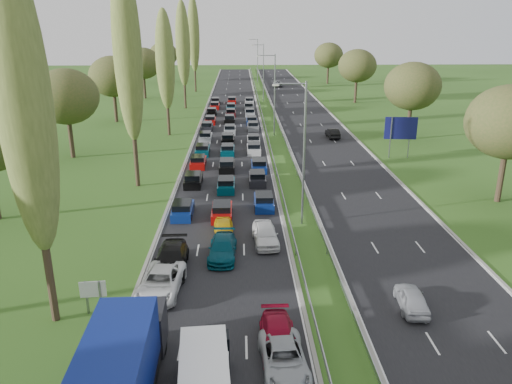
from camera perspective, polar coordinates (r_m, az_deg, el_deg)
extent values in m
plane|color=#2B5019|center=(78.26, 1.99, 6.78)|extent=(260.00, 260.00, 0.00)
cube|color=black|center=(80.54, -2.96, 7.11)|extent=(10.50, 215.00, 0.04)
cube|color=black|center=(81.41, 6.65, 7.14)|extent=(10.50, 215.00, 0.04)
cube|color=gray|center=(80.52, 1.05, 7.53)|extent=(0.06, 215.00, 0.32)
cube|color=gray|center=(80.67, 2.70, 7.53)|extent=(0.06, 215.00, 0.32)
cylinder|color=gray|center=(41.02, 5.50, 4.15)|extent=(0.18, 0.18, 12.00)
cylinder|color=gray|center=(75.25, 2.14, 10.93)|extent=(0.18, 0.18, 12.00)
cylinder|color=gray|center=(109.96, 0.86, 13.45)|extent=(0.18, 0.18, 12.00)
cylinder|color=gray|center=(144.82, 0.18, 14.75)|extent=(0.18, 0.18, 12.00)
cylinder|color=#2D2116|center=(30.35, -22.69, -7.57)|extent=(0.44, 0.44, 7.20)
ellipsoid|color=#57662B|center=(27.82, -24.97, 8.95)|extent=(2.80, 2.80, 16.00)
cylinder|color=#2D2116|center=(52.96, -13.63, 4.78)|extent=(0.44, 0.44, 7.92)
ellipsoid|color=#57662B|center=(51.56, -14.48, 15.27)|extent=(2.80, 2.80, 17.60)
cylinder|color=#2D2116|center=(77.24, -10.01, 8.80)|extent=(0.44, 0.44, 6.48)
ellipsoid|color=#57662B|center=(76.29, -10.35, 14.66)|extent=(2.80, 2.80, 14.40)
cylinder|color=#2D2116|center=(101.73, -8.13, 11.47)|extent=(0.44, 0.44, 7.20)
ellipsoid|color=#57662B|center=(101.00, -8.36, 16.42)|extent=(2.80, 2.80, 16.00)
cylinder|color=#2D2116|center=(126.42, -6.96, 13.09)|extent=(0.44, 0.44, 7.92)
ellipsoid|color=#57662B|center=(125.84, -7.14, 17.48)|extent=(2.80, 2.80, 17.60)
cylinder|color=#2D2116|center=(67.33, -20.37, 5.73)|extent=(0.56, 0.56, 4.84)
ellipsoid|color=#38471E|center=(66.44, -20.89, 10.16)|extent=(8.00, 8.00, 6.80)
cylinder|color=#2D2116|center=(90.02, -15.75, 9.25)|extent=(0.56, 0.56, 4.84)
ellipsoid|color=#38471E|center=(89.35, -16.06, 12.59)|extent=(8.00, 8.00, 6.80)
cylinder|color=#2D2116|center=(117.14, -12.61, 11.58)|extent=(0.56, 0.56, 4.84)
ellipsoid|color=#38471E|center=(116.63, -12.80, 14.15)|extent=(8.00, 8.00, 6.80)
cylinder|color=#2D2116|center=(148.54, -10.40, 13.17)|extent=(0.56, 0.56, 4.84)
ellipsoid|color=#38471E|center=(148.14, -10.52, 15.20)|extent=(8.00, 8.00, 6.80)
cylinder|color=#2D2116|center=(52.66, 26.21, 1.53)|extent=(0.56, 0.56, 4.84)
ellipsoid|color=#38471E|center=(51.51, 27.05, 7.14)|extent=(8.00, 8.00, 6.80)
cylinder|color=#2D2116|center=(76.79, 17.08, 7.57)|extent=(0.56, 0.56, 4.84)
ellipsoid|color=#38471E|center=(76.01, 17.46, 11.47)|extent=(8.00, 8.00, 6.80)
cylinder|color=#2D2116|center=(110.07, 11.32, 11.22)|extent=(0.56, 0.56, 4.84)
ellipsoid|color=#38471E|center=(109.53, 11.50, 13.96)|extent=(8.00, 8.00, 6.80)
cylinder|color=#2D2116|center=(144.17, 8.20, 13.12)|extent=(0.56, 0.56, 4.84)
ellipsoid|color=#38471E|center=(143.76, 8.30, 15.21)|extent=(8.00, 8.00, 6.80)
cube|color=navy|center=(44.75, -8.36, -2.19)|extent=(1.75, 4.00, 0.80)
cube|color=black|center=(53.05, -7.17, 1.25)|extent=(1.75, 4.00, 0.80)
cube|color=#A50C0A|center=(59.88, -6.62, 3.31)|extent=(1.75, 4.00, 0.80)
cube|color=#053F4C|center=(65.52, -6.12, 4.69)|extent=(1.75, 4.00, 0.80)
cube|color=#B2B7BC|center=(73.05, -5.78, 6.17)|extent=(1.75, 4.00, 0.80)
cube|color=black|center=(80.43, -5.60, 7.35)|extent=(1.75, 4.00, 0.80)
cube|color=#A50C0A|center=(85.78, -5.23, 8.08)|extent=(1.75, 4.00, 0.80)
cube|color=black|center=(93.71, -5.06, 9.00)|extent=(1.75, 4.00, 0.80)
cube|color=#A50C0A|center=(100.87, -4.72, 9.71)|extent=(1.75, 4.00, 0.80)
cube|color=black|center=(106.90, -4.65, 10.23)|extent=(1.75, 4.00, 0.80)
cube|color=#A50C0A|center=(44.06, -3.91, -2.37)|extent=(1.75, 4.00, 0.80)
cube|color=#053F4C|center=(51.14, -3.43, 0.69)|extent=(1.75, 4.00, 0.80)
cube|color=black|center=(58.00, -3.35, 2.90)|extent=(1.75, 4.00, 0.80)
cube|color=#053F4C|center=(65.18, -3.25, 4.69)|extent=(1.75, 4.00, 0.80)
cube|color=black|center=(71.57, -3.23, 5.98)|extent=(1.75, 4.00, 0.80)
cube|color=#B2B7BC|center=(77.79, -3.00, 7.02)|extent=(1.75, 4.00, 0.80)
cube|color=black|center=(86.44, -3.04, 8.22)|extent=(1.75, 4.00, 0.80)
cube|color=#590F14|center=(92.65, -2.89, 8.94)|extent=(1.75, 4.00, 0.80)
cube|color=#053F4C|center=(98.97, -2.87, 9.58)|extent=(1.75, 4.00, 0.80)
cube|color=#A50C0A|center=(107.60, -2.77, 10.33)|extent=(1.75, 4.00, 0.80)
cube|color=navy|center=(46.29, 0.90, -1.25)|extent=(1.75, 4.00, 0.80)
cube|color=black|center=(53.21, 0.15, 1.45)|extent=(1.75, 4.00, 0.80)
cube|color=navy|center=(57.95, 0.32, 2.91)|extent=(1.75, 4.00, 0.80)
cube|color=silver|center=(65.81, -0.26, 4.86)|extent=(1.75, 4.00, 0.80)
cube|color=silver|center=(70.82, -0.30, 5.87)|extent=(1.75, 4.00, 0.80)
cube|color=slate|center=(80.27, -0.35, 7.42)|extent=(1.75, 4.00, 0.80)
cube|color=navy|center=(84.95, -0.50, 8.06)|extent=(1.75, 4.00, 0.80)
cube|color=#B2B7BC|center=(92.64, -0.70, 8.96)|extent=(1.75, 4.00, 0.80)
cube|color=slate|center=(99.38, -0.84, 9.64)|extent=(1.75, 4.00, 0.80)
cube|color=silver|center=(106.48, -0.79, 10.26)|extent=(1.75, 4.00, 0.80)
imported|color=white|center=(32.62, -10.82, -10.07)|extent=(2.91, 5.55, 1.49)
imported|color=black|center=(35.32, -9.65, -7.55)|extent=(2.32, 5.46, 1.57)
imported|color=#054252|center=(36.65, -3.84, -6.44)|extent=(2.16, 4.91, 1.40)
imported|color=gold|center=(40.01, -3.70, -4.23)|extent=(1.82, 4.03, 1.34)
imported|color=#A1A6AA|center=(25.86, 3.21, -18.47)|extent=(2.50, 4.91, 1.33)
imported|color=maroon|center=(27.28, 2.55, -16.23)|extent=(1.91, 4.58, 1.32)
imported|color=silver|center=(38.73, 1.09, -4.83)|extent=(2.14, 4.69, 1.56)
imported|color=#9EA1A8|center=(31.90, 17.38, -11.54)|extent=(1.87, 3.97, 1.31)
imported|color=black|center=(75.36, 8.75, 6.66)|extent=(1.65, 4.29, 1.39)
imported|color=gray|center=(136.51, 2.53, 12.29)|extent=(2.98, 5.70, 1.53)
cube|color=navy|center=(22.62, -15.79, -19.28)|extent=(2.67, 7.25, 2.85)
cube|color=black|center=(27.03, -13.21, -14.87)|extent=(2.60, 2.35, 2.20)
cylinder|color=black|center=(27.60, -13.05, -16.72)|extent=(2.24, 1.00, 1.00)
cube|color=white|center=(23.88, -5.91, -20.76)|extent=(2.17, 5.43, 2.17)
cube|color=black|center=(25.83, -5.54, -17.57)|extent=(2.12, 0.87, 1.74)
cylinder|color=black|center=(25.79, -7.76, -19.58)|extent=(0.27, 0.74, 0.74)
cube|color=black|center=(24.74, -5.70, -19.91)|extent=(1.80, 0.74, 1.48)
cylinder|color=gray|center=(31.47, -18.77, -11.36)|extent=(0.16, 0.16, 2.10)
cylinder|color=gray|center=(31.25, -17.33, -11.42)|extent=(0.16, 0.16, 2.10)
cube|color=silver|center=(31.09, -18.16, -10.51)|extent=(1.50, 0.25, 1.00)
cylinder|color=gray|center=(65.16, 15.12, 6.02)|extent=(0.16, 0.16, 5.20)
cylinder|color=gray|center=(65.90, 17.13, 5.97)|extent=(0.16, 0.16, 5.20)
cube|color=#131454|center=(65.28, 16.22, 7.02)|extent=(3.99, 0.51, 2.80)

